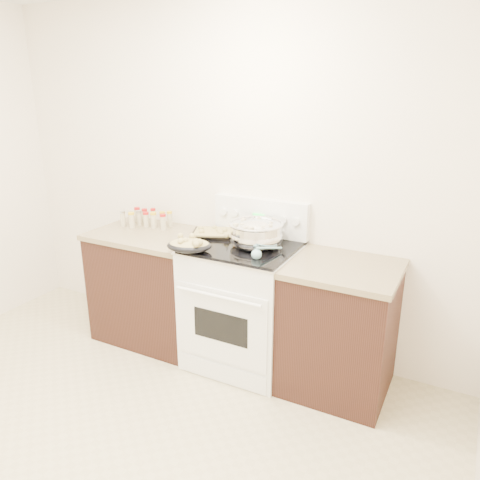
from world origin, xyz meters
The scene contains 11 objects.
ground_plane centered at (0.00, 0.00, -0.01)m, with size 4.00×3.50×0.02m, color beige.
room_shell centered at (0.00, 0.00, 1.70)m, with size 4.10×3.60×2.75m.
counter_left centered at (-0.48, 1.43, 0.46)m, with size 0.93×0.67×0.92m.
counter_right centered at (1.08, 1.43, 0.46)m, with size 0.73×0.67×0.92m.
kitchen_range centered at (0.35, 1.42, 0.49)m, with size 0.78×0.73×1.22m.
mixing_bowl centered at (0.44, 1.45, 1.03)m, with size 0.50×0.50×0.23m.
roasting_pan centered at (0.08, 1.14, 0.99)m, with size 0.37×0.31×0.12m.
baking_sheet centered at (0.07, 1.55, 0.96)m, with size 0.47×0.41×0.06m.
wooden_spoon centered at (0.33, 1.42, 0.95)m, with size 0.15×0.23×0.04m.
blue_ladle centered at (0.55, 1.25, 0.97)m, with size 0.14×0.24×0.09m.
spice_jars centered at (-0.63, 1.56, 0.98)m, with size 0.39×0.23×0.13m.
Camera 1 is at (1.78, -1.40, 2.04)m, focal length 35.00 mm.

